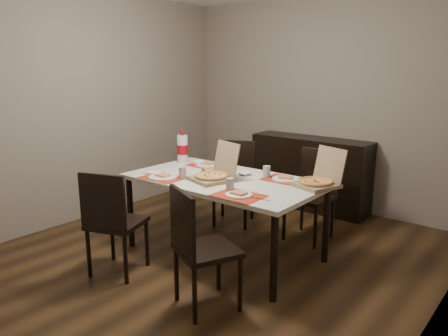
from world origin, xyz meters
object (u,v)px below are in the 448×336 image
Objects in this scene: chair_far_right at (313,190)px; pizza_box_center at (214,174)px; sideboard at (310,173)px; chair_near_right at (198,244)px; chair_far_left at (235,178)px; dip_bowl at (244,173)px; soda_bottle at (182,149)px; dining_table at (224,185)px; chair_near_left at (112,219)px.

chair_far_right is 2.04× the size of pizza_box_center.
sideboard is 1.61× the size of chair_near_right.
chair_far_left is at bearing -173.36° from chair_far_right.
sideboard is 1.61× the size of chair_far_right.
chair_far_left is at bearing -114.03° from sideboard.
soda_bottle reaches higher than dip_bowl.
soda_bottle reaches higher than dining_table.
chair_far_right reaches higher than dip_bowl.
soda_bottle is at bearing 137.63° from chair_near_right.
dining_table is at bearing -18.07° from soda_bottle.
chair_far_right is (0.93, 0.11, 0.00)m from chair_far_left.
sideboard reaches higher than dip_bowl.
chair_near_right is at bearing 3.89° from chair_near_left.
dining_table is 1.06m from chair_near_left.
dining_table is at bearing -116.93° from chair_far_right.
sideboard is at bearing 119.71° from chair_far_right.
chair_far_left reaches higher than sideboard.
chair_near_left is 1.00× the size of chair_far_right.
soda_bottle reaches higher than chair_near_left.
soda_bottle is at bearing 104.78° from chair_near_left.
sideboard is 2.69m from chair_near_right.
dining_table is 0.85m from soda_bottle.
chair_far_left is 0.73m from soda_bottle.
chair_near_left and chair_far_left have the same top height.
pizza_box_center is (-0.03, -0.11, 0.12)m from dining_table.
chair_far_right is at bearing 27.70° from soda_bottle.
soda_bottle is (-0.85, 0.03, 0.13)m from dip_bowl.
dip_bowl is (0.54, 1.16, 0.25)m from chair_near_left.
chair_far_right is at bearing 63.39° from chair_near_left.
dip_bowl is at bearing 109.44° from chair_near_right.
sideboard reaches higher than dining_table.
sideboard is at bearing 94.07° from dip_bowl.
dining_table is at bearing 117.72° from chair_near_right.
chair_far_left is (-0.01, 1.73, 0.00)m from chair_near_left.
chair_near_right is 1.19m from dip_bowl.
chair_near_left is at bearing -89.62° from chair_far_left.
soda_bottle reaches higher than chair_near_right.
chair_near_left is 1.29m from soda_bottle.
chair_far_right reaches higher than sideboard.
chair_near_right is at bearing -79.35° from sideboard.
dining_table is at bearing 75.31° from pizza_box_center.
soda_bottle reaches higher than sideboard.
dip_bowl reaches higher than dining_table.
sideboard is 1.79m from dining_table.
chair_far_right is (0.46, 0.90, -0.17)m from dining_table.
pizza_box_center reaches higher than dip_bowl.
chair_near_left is 0.92m from chair_near_right.
dining_table is (0.04, -1.77, 0.23)m from sideboard.
chair_far_left is at bearing 120.88° from dining_table.
dining_table is 14.36× the size of dip_bowl.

